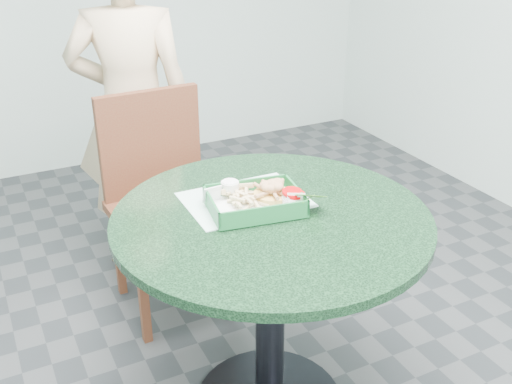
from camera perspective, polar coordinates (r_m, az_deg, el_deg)
name	(u,v)px	position (r m, az deg, el deg)	size (l,w,h in m)	color
cafe_table	(271,267)	(1.92, 1.42, -7.14)	(0.98, 0.98, 0.75)	black
dining_chair	(161,188)	(2.56, -9.01, 0.35)	(0.44, 0.44, 0.93)	#472414
diner_person	(132,106)	(2.79, -11.73, 8.04)	(0.58, 0.38, 1.59)	beige
placemat	(245,205)	(1.91, -1.07, -1.27)	(0.38, 0.28, 0.00)	silver
food_basket	(255,211)	(1.85, -0.12, -1.78)	(0.28, 0.20, 0.06)	#1B6D34
crab_sandwich	(270,193)	(1.88, 1.33, -0.13)	(0.12, 0.12, 0.07)	tan
fries_pile	(242,202)	(1.86, -1.37, -0.96)	(0.11, 0.12, 0.04)	beige
sauce_ramekin	(227,193)	(1.89, -2.80, -0.11)	(0.06, 0.06, 0.03)	white
garnish_cup	(296,201)	(1.86, 3.81, -0.85)	(0.11, 0.11, 0.04)	white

